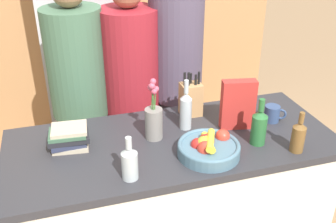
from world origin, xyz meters
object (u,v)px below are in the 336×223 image
object	(u,v)px
fruit_bowl	(208,147)
bottle_wine	(130,162)
coffee_mug	(272,114)
person_in_red_tee	(176,76)
cereal_box	(238,105)
person_at_sink	(80,94)
bottle_vinegar	(259,126)
bottle_water	(186,110)
bottle_oil	(298,136)
book_stack	(69,138)
refrigerator	(89,47)
flower_vase	(154,120)
person_in_blue	(131,90)
knife_block	(191,99)

from	to	relation	value
fruit_bowl	bottle_wine	world-z (taller)	bottle_wine
coffee_mug	person_in_red_tee	bearing A→B (deg)	120.78
cereal_box	person_at_sink	xyz separation A→B (m)	(-0.78, 0.63, -0.12)
fruit_bowl	person_in_red_tee	xyz separation A→B (m)	(0.10, 0.83, 0.02)
bottle_vinegar	bottle_water	xyz separation A→B (m)	(-0.30, 0.25, 0.01)
cereal_box	bottle_oil	world-z (taller)	cereal_box
coffee_mug	person_in_red_tee	xyz separation A→B (m)	(-0.37, 0.62, 0.02)
book_stack	bottle_wine	xyz separation A→B (m)	(0.24, -0.33, 0.03)
cereal_box	person_at_sink	size ratio (longest dim) A/B	0.16
refrigerator	coffee_mug	xyz separation A→B (m)	(0.85, -1.35, -0.03)
person_at_sink	person_in_red_tee	size ratio (longest dim) A/B	0.96
coffee_mug	bottle_oil	xyz separation A→B (m)	(-0.04, -0.30, 0.04)
book_stack	bottle_water	distance (m)	0.61
flower_vase	cereal_box	bearing A→B (deg)	-2.76
bottle_wine	person_in_blue	size ratio (longest dim) A/B	0.13
bottle_water	person_in_blue	size ratio (longest dim) A/B	0.17
knife_block	bottle_wine	bearing A→B (deg)	-132.95
flower_vase	person_in_blue	distance (m)	0.61
bottle_wine	bottle_water	distance (m)	0.51
person_at_sink	book_stack	bearing A→B (deg)	-93.85
fruit_bowl	coffee_mug	size ratio (longest dim) A/B	2.66
refrigerator	fruit_bowl	distance (m)	1.61
bottle_water	book_stack	bearing A→B (deg)	-178.18
refrigerator	bottle_vinegar	size ratio (longest dim) A/B	7.99
bottle_vinegar	fruit_bowl	bearing A→B (deg)	-174.49
knife_block	person_in_blue	distance (m)	0.50
knife_block	bottle_wine	size ratio (longest dim) A/B	1.27
flower_vase	coffee_mug	bearing A→B (deg)	-1.26
fruit_bowl	bottle_oil	xyz separation A→B (m)	(0.43, -0.09, 0.04)
coffee_mug	book_stack	xyz separation A→B (m)	(-1.10, 0.04, 0.01)
refrigerator	person_in_red_tee	bearing A→B (deg)	-56.58
bottle_vinegar	person_in_blue	distance (m)	0.94
knife_block	person_in_blue	world-z (taller)	person_in_blue
cereal_box	book_stack	xyz separation A→B (m)	(-0.88, 0.05, -0.08)
flower_vase	person_at_sink	bearing A→B (deg)	118.03
fruit_bowl	cereal_box	distance (m)	0.33
cereal_box	bottle_wine	distance (m)	0.70
bottle_oil	book_stack	bearing A→B (deg)	161.97
bottle_oil	bottle_water	size ratio (longest dim) A/B	0.76
fruit_bowl	person_in_blue	world-z (taller)	person_in_blue
bottle_vinegar	bottle_wine	size ratio (longest dim) A/B	1.18
bottle_wine	fruit_bowl	bearing A→B (deg)	10.25
coffee_mug	person_at_sink	world-z (taller)	person_at_sink
knife_block	person_at_sink	distance (m)	0.73
fruit_bowl	bottle_oil	world-z (taller)	bottle_oil
refrigerator	book_stack	xyz separation A→B (m)	(-0.25, -1.31, -0.02)
knife_block	cereal_box	xyz separation A→B (m)	(0.19, -0.21, 0.04)
person_in_red_tee	flower_vase	bearing A→B (deg)	-113.27
fruit_bowl	bottle_vinegar	world-z (taller)	bottle_vinegar
bottle_wine	bottle_water	xyz separation A→B (m)	(0.37, 0.35, 0.03)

